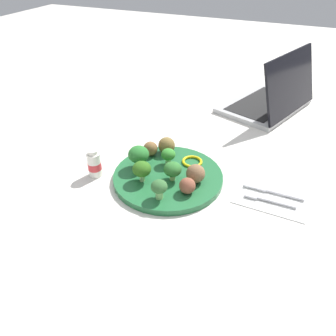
# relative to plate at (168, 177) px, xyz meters

# --- Properties ---
(ground_plane) EXTENTS (4.00, 4.00, 0.00)m
(ground_plane) POSITION_rel_plate_xyz_m (0.00, 0.00, -0.01)
(ground_plane) COLOR silver
(plate) EXTENTS (0.28, 0.28, 0.02)m
(plate) POSITION_rel_plate_xyz_m (0.00, 0.00, 0.00)
(plate) COLOR #236638
(plate) RESTS_ON ground_plane
(broccoli_floret_center) EXTENTS (0.04, 0.04, 0.05)m
(broccoli_floret_center) POSITION_rel_plate_xyz_m (-0.02, 0.09, 0.04)
(broccoli_floret_center) COLOR #8FC974
(broccoli_floret_center) RESTS_ON plate
(broccoli_floret_mid_left) EXTENTS (0.04, 0.04, 0.05)m
(broccoli_floret_mid_left) POSITION_rel_plate_xyz_m (-0.02, 0.02, 0.04)
(broccoli_floret_mid_left) COLOR #9EC06F
(broccoli_floret_mid_left) RESTS_ON plate
(broccoli_floret_back_left) EXTENTS (0.05, 0.05, 0.05)m
(broccoli_floret_back_left) POSITION_rel_plate_xyz_m (0.05, 0.05, 0.04)
(broccoli_floret_back_left) COLOR #9DC57A
(broccoli_floret_back_left) RESTS_ON plate
(broccoli_floret_back_right) EXTENTS (0.04, 0.04, 0.05)m
(broccoli_floret_back_right) POSITION_rel_plate_xyz_m (0.02, -0.04, 0.04)
(broccoli_floret_back_right) COLOR #93C879
(broccoli_floret_back_right) RESTS_ON plate
(broccoli_floret_near_rim) EXTENTS (0.05, 0.05, 0.06)m
(broccoli_floret_near_rim) POSITION_rel_plate_xyz_m (0.08, 0.00, 0.05)
(broccoli_floret_near_rim) COLOR #9FB97A
(broccoli_floret_near_rim) RESTS_ON plate
(meatball_front_right) EXTENTS (0.04, 0.04, 0.04)m
(meatball_front_right) POSITION_rel_plate_xyz_m (0.08, -0.07, 0.03)
(meatball_front_right) COLOR brown
(meatball_front_right) RESTS_ON plate
(meatball_center) EXTENTS (0.05, 0.05, 0.05)m
(meatball_center) POSITION_rel_plate_xyz_m (-0.07, -0.00, 0.03)
(meatball_center) COLOR brown
(meatball_center) RESTS_ON plate
(meatball_far_rim) EXTENTS (0.04, 0.04, 0.04)m
(meatball_far_rim) POSITION_rel_plate_xyz_m (-0.07, 0.05, 0.03)
(meatball_far_rim) COLOR brown
(meatball_far_rim) RESTS_ON plate
(meatball_front_left) EXTENTS (0.05, 0.05, 0.05)m
(meatball_front_left) POSITION_rel_plate_xyz_m (0.05, -0.09, 0.03)
(meatball_front_left) COLOR brown
(meatball_front_left) RESTS_ON plate
(pepper_ring_near_rim) EXTENTS (0.07, 0.07, 0.01)m
(pepper_ring_near_rim) POSITION_rel_plate_xyz_m (-0.04, -0.08, 0.01)
(pepper_ring_near_rim) COLOR yellow
(pepper_ring_near_rim) RESTS_ON plate
(napkin) EXTENTS (0.17, 0.13, 0.01)m
(napkin) POSITION_rel_plate_xyz_m (-0.26, -0.03, -0.01)
(napkin) COLOR white
(napkin) RESTS_ON ground_plane
(fork) EXTENTS (0.12, 0.02, 0.01)m
(fork) POSITION_rel_plate_xyz_m (-0.25, -0.01, -0.00)
(fork) COLOR silver
(fork) RESTS_ON napkin
(knife) EXTENTS (0.15, 0.02, 0.01)m
(knife) POSITION_rel_plate_xyz_m (-0.25, -0.05, -0.00)
(knife) COLOR silver
(knife) RESTS_ON napkin
(yogurt_bottle) EXTENTS (0.04, 0.04, 0.08)m
(yogurt_bottle) POSITION_rel_plate_xyz_m (0.18, 0.06, 0.03)
(yogurt_bottle) COLOR white
(yogurt_bottle) RESTS_ON ground_plane
(laptop) EXTENTS (0.32, 0.37, 0.21)m
(laptop) POSITION_rel_plate_xyz_m (-0.17, -0.53, 0.03)
(laptop) COLOR #B2B2B2
(laptop) RESTS_ON ground_plane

